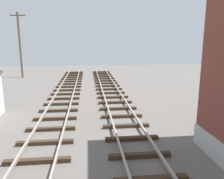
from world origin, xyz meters
The scene contains 1 object.
utility_pole_far centered at (-9.00, 28.80, 4.25)m, with size 1.80×0.24×8.11m.
Camera 1 is at (-0.58, -0.75, 4.51)m, focal length 35.62 mm.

